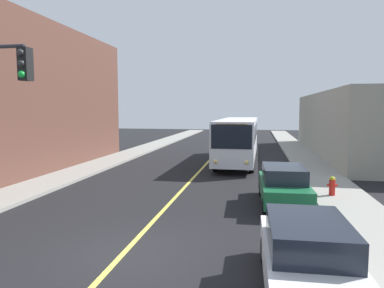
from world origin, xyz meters
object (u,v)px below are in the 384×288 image
object	(u,v)px
city_bus	(238,138)
fire_hydrant	(332,186)
parked_car_white	(307,256)
parked_car_green	(283,185)

from	to	relation	value
city_bus	fire_hydrant	world-z (taller)	city_bus
parked_car_white	parked_car_green	world-z (taller)	same
city_bus	fire_hydrant	bearing A→B (deg)	-65.30
parked_car_white	parked_car_green	distance (m)	7.17
city_bus	parked_car_white	xyz separation A→B (m)	(2.43, -18.79, -0.98)
city_bus	parked_car_green	world-z (taller)	city_bus
city_bus	fire_hydrant	xyz separation A→B (m)	(4.65, -10.11, -1.23)
city_bus	parked_car_green	distance (m)	11.92
parked_car_green	city_bus	bearing A→B (deg)	101.90
parked_car_green	fire_hydrant	bearing A→B (deg)	34.43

